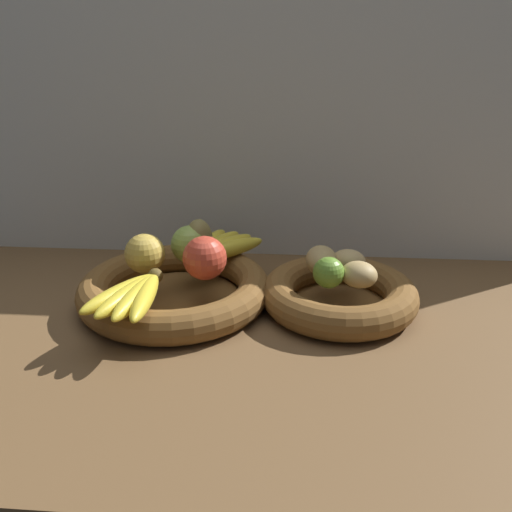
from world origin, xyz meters
TOP-DOWN VIEW (x-y plane):
  - ground_plane at (0.00, 0.00)cm, footprint 140.00×90.00cm
  - back_wall at (0.00, 30.00)cm, footprint 140.00×3.00cm
  - fruit_bowl_left at (-16.96, 2.39)cm, footprint 35.58×35.58cm
  - fruit_bowl_right at (13.33, 2.39)cm, footprint 28.33×28.33cm
  - apple_red_right at (-10.83, 0.87)cm, footprint 7.90×7.90cm
  - apple_green_back at (-14.86, 8.03)cm, footprint 7.41×7.41cm
  - apple_golden_left at (-22.21, 2.73)cm, footprint 7.39×7.39cm
  - pear_brown at (-13.37, 9.16)cm, footprint 5.39×6.29cm
  - banana_bunch_front at (-20.87, -9.68)cm, footprint 11.59×17.88cm
  - banana_bunch_back at (-10.11, 12.81)cm, footprint 14.84×17.89cm
  - potato_oblong at (10.06, 4.93)cm, footprint 6.48×8.74cm
  - potato_back at (15.15, 6.39)cm, footprint 8.04×7.69cm
  - potato_small at (16.24, -0.52)cm, footprint 8.57×8.41cm
  - lime_near at (10.98, -1.14)cm, footprint 5.47×5.47cm

SIDE VIEW (x-z plane):
  - ground_plane at x=0.00cm, z-range -3.00..0.00cm
  - fruit_bowl_left at x=-16.96cm, z-range -0.18..5.75cm
  - fruit_bowl_right at x=13.33cm, z-range -0.16..5.77cm
  - banana_bunch_front at x=-20.87cm, z-range 5.93..8.93cm
  - banana_bunch_back at x=-10.11cm, z-range 5.93..9.12cm
  - potato_back at x=15.15cm, z-range 5.93..9.97cm
  - potato_small at x=16.24cm, z-range 5.93..10.48cm
  - potato_oblong at x=10.06cm, z-range 5.93..10.95cm
  - lime_near at x=10.98cm, z-range 5.93..11.40cm
  - apple_golden_left at x=-22.21cm, z-range 5.93..13.32cm
  - apple_green_back at x=-14.86cm, z-range 5.93..13.34cm
  - apple_red_right at x=-10.83cm, z-range 5.93..13.83cm
  - pear_brown at x=-13.37cm, z-range 5.93..14.32cm
  - back_wall at x=0.00cm, z-range 0.00..55.00cm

